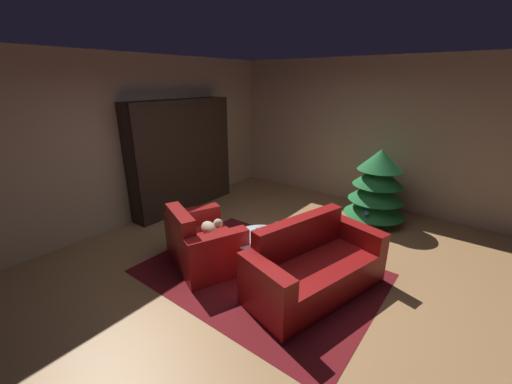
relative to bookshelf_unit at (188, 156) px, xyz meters
name	(u,v)px	position (x,y,z in m)	size (l,w,h in m)	color
ground_plane	(272,269)	(2.55, -0.87, -1.00)	(7.41, 7.41, 0.00)	#A97B4C
wall_back	(367,133)	(2.55, 2.25, 0.38)	(5.68, 0.06, 2.75)	tan
wall_left	(136,141)	(-0.26, -0.87, 0.38)	(0.06, 6.30, 2.75)	tan
area_rug	(260,273)	(2.48, -1.04, -0.99)	(2.86, 2.09, 0.01)	maroon
bookshelf_unit	(188,156)	(0.00, 0.00, 0.00)	(0.36, 2.12, 2.02)	black
armchair_red	(203,244)	(1.73, -1.32, -0.70)	(1.28, 1.13, 0.82)	maroon
couch_red	(313,268)	(3.16, -0.93, -0.71)	(1.17, 1.81, 0.84)	maroon
coffee_table	(261,240)	(2.37, -0.89, -0.61)	(0.74, 0.74, 0.42)	black
book_stack_on_table	(263,233)	(2.39, -0.87, -0.52)	(0.23, 0.19, 0.13)	gold
bottle_on_table	(276,232)	(2.56, -0.82, -0.48)	(0.06, 0.06, 0.25)	#225E2E
decorated_tree	(377,187)	(3.11, 1.40, -0.35)	(1.01, 1.01, 1.29)	brown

